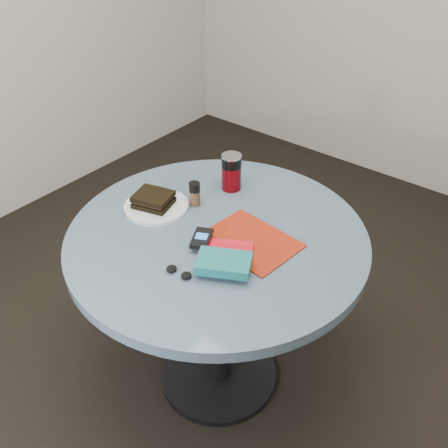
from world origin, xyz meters
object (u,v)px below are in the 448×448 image
Objects in this scene: table at (217,270)px; red_book at (226,252)px; pepper_grinder at (195,194)px; soda_can at (231,172)px; magazine at (251,241)px; plate at (156,206)px; novel at (224,263)px; mp3_player at (202,238)px; sandwich at (153,199)px; headphones at (179,272)px.

table is 6.03× the size of red_book.
pepper_grinder is 0.30m from red_book.
soda_can is 0.48× the size of magazine.
plate is 1.42× the size of novel.
mp3_player is (0.26, -0.06, 0.02)m from plate.
mp3_player is (-0.14, 0.06, -0.01)m from novel.
sandwich is 0.42m from novel.
magazine is 0.16m from mp3_player.
novel is (0.02, -0.17, 0.03)m from magazine.
pepper_grinder is (-0.17, 0.08, 0.21)m from table.
novel is at bearing -22.67° from mp3_player.
plate is 0.38m from magazine.
plate is at bearing -175.18° from table.
red_book is 0.08m from novel.
soda_can is at bearing 112.64° from mp3_player.
plate is at bearing 135.49° from novel.
soda_can reaches higher than headphones.
table is at bearing -158.36° from magazine.
pepper_grinder reaches higher than novel.
table is 8.84× the size of mp3_player.
red_book is at bearing -7.15° from sandwich.
sandwich is 1.67× the size of headphones.
novel is (0.14, -0.14, 0.20)m from table.
novel is (0.40, -0.11, -0.00)m from sandwich.
magazine is at bearing 45.08° from mp3_player.
headphones reaches higher than magazine.
plate is 0.03m from sandwich.
soda_can is 1.54× the size of pepper_grinder.
red_book is at bearing 71.67° from headphones.
plate is at bearing -165.63° from magazine.
mp3_player is at bearing 154.88° from red_book.
soda_can is (0.13, 0.27, 0.06)m from plate.
table is 0.37m from soda_can.
sandwich is 0.94× the size of novel.
plate is at bearing 141.21° from red_book.
table is 6.67× the size of sandwich.
sandwich reaches higher than red_book.
plate is 0.14m from pepper_grinder.
soda_can reaches higher than sandwich.
soda_can is (0.13, 0.28, 0.03)m from sandwich.
table is 3.45× the size of magazine.
magazine is at bearing 8.15° from plate.
red_book is 1.85× the size of headphones.
red_book is (-0.02, -0.10, 0.01)m from magazine.
sandwich is 0.28m from mp3_player.
red_book is at bearing -54.62° from soda_can.
headphones is at bearing -139.15° from red_book.
novel reaches higher than plate.
mp3_player reaches higher than magazine.
table is 0.31m from plate.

